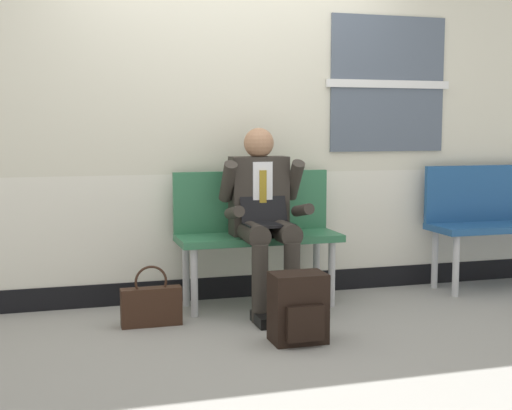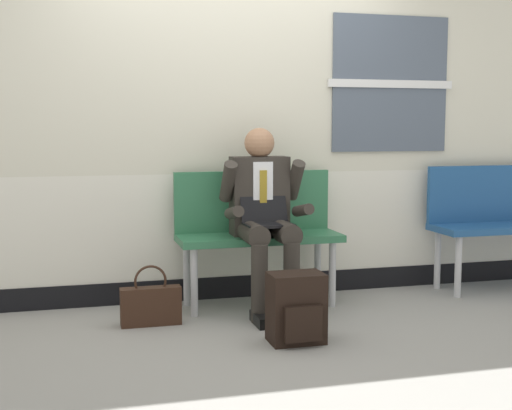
# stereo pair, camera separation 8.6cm
# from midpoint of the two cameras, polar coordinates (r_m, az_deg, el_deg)

# --- Properties ---
(ground_plane) EXTENTS (18.00, 18.00, 0.00)m
(ground_plane) POSITION_cam_midpoint_polar(r_m,az_deg,el_deg) (4.70, -0.17, -9.26)
(ground_plane) COLOR gray
(station_wall) EXTENTS (6.81, 0.17, 3.00)m
(station_wall) POSITION_cam_midpoint_polar(r_m,az_deg,el_deg) (5.13, -1.88, 8.86)
(station_wall) COLOR beige
(station_wall) RESTS_ON ground
(bench_with_person) EXTENTS (1.15, 0.42, 0.95)m
(bench_with_person) POSITION_cam_midpoint_polar(r_m,az_deg,el_deg) (4.95, 0.54, -1.73)
(bench_with_person) COLOR #2D6B47
(bench_with_person) RESTS_ON ground
(bench_empty) EXTENTS (1.31, 0.42, 0.97)m
(bench_empty) POSITION_cam_midpoint_polar(r_m,az_deg,el_deg) (5.86, 20.47, -0.79)
(bench_empty) COLOR navy
(bench_empty) RESTS_ON ground
(person_seated) EXTENTS (0.57, 0.70, 1.27)m
(person_seated) POSITION_cam_midpoint_polar(r_m,az_deg,el_deg) (4.74, 1.21, -0.68)
(person_seated) COLOR #2D2823
(person_seated) RESTS_ON ground
(backpack) EXTENTS (0.32, 0.26, 0.42)m
(backpack) POSITION_cam_midpoint_polar(r_m,az_deg,el_deg) (4.14, 3.96, -8.52)
(backpack) COLOR black
(backpack) RESTS_ON ground
(handbag) EXTENTS (0.39, 0.10, 0.39)m
(handbag) POSITION_cam_midpoint_polar(r_m,az_deg,el_deg) (4.53, -8.12, -8.12)
(handbag) COLOR #331E14
(handbag) RESTS_ON ground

